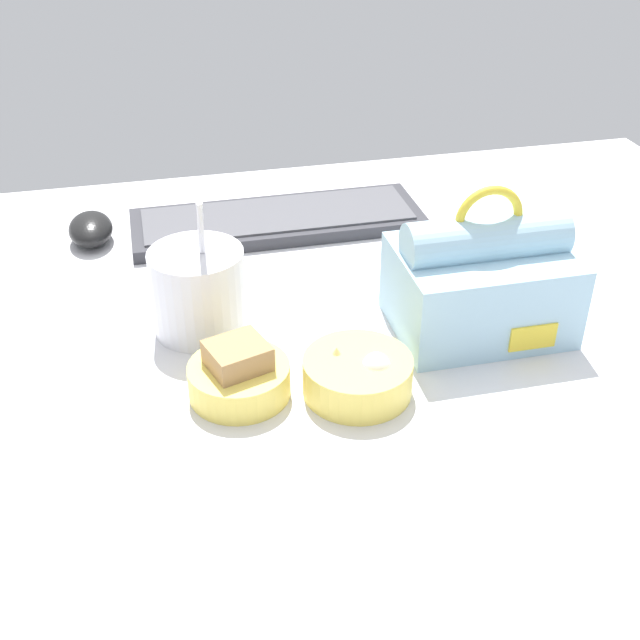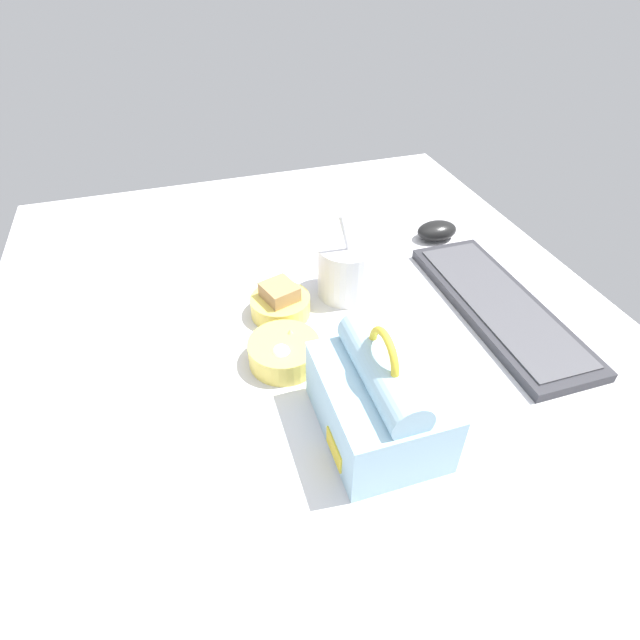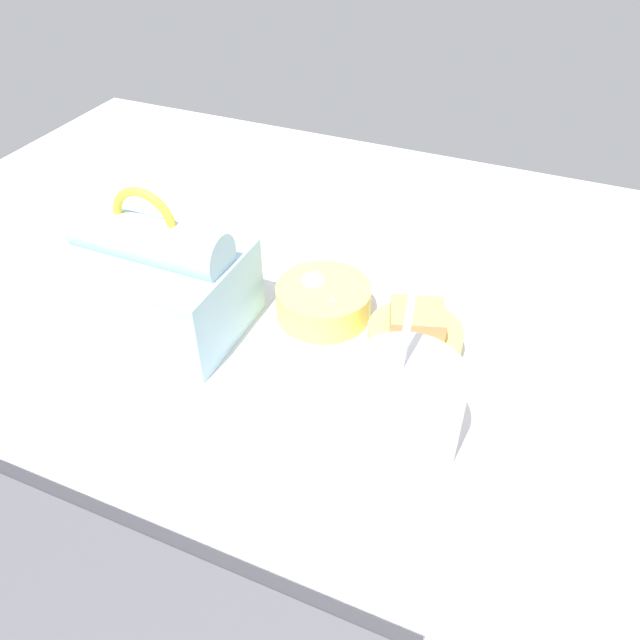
% 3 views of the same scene
% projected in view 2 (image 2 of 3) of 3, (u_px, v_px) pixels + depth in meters
% --- Properties ---
extents(desk_surface, '(1.40, 1.10, 0.02)m').
position_uv_depth(desk_surface, '(319.00, 350.00, 0.84)').
color(desk_surface, silver).
rests_on(desk_surface, ground).
extents(keyboard, '(0.42, 0.14, 0.02)m').
position_uv_depth(keyboard, '(499.00, 306.00, 0.90)').
color(keyboard, '#2D2D33').
rests_on(keyboard, desk_surface).
extents(lunch_bag, '(0.19, 0.15, 0.18)m').
position_uv_depth(lunch_bag, '(379.00, 399.00, 0.66)').
color(lunch_bag, '#9EC6DB').
rests_on(lunch_bag, desk_surface).
extents(soup_cup, '(0.11, 0.11, 0.17)m').
position_uv_depth(soup_cup, '(347.00, 269.00, 0.91)').
color(soup_cup, silver).
rests_on(soup_cup, desk_surface).
extents(bento_bowl_sandwich, '(0.11, 0.11, 0.06)m').
position_uv_depth(bento_bowl_sandwich, '(280.00, 303.00, 0.88)').
color(bento_bowl_sandwich, '#EFD65B').
rests_on(bento_bowl_sandwich, desk_surface).
extents(bento_bowl_snacks, '(0.11, 0.11, 0.05)m').
position_uv_depth(bento_bowl_snacks, '(284.00, 351.00, 0.79)').
color(bento_bowl_snacks, '#EFD65B').
rests_on(bento_bowl_snacks, desk_surface).
extents(computer_mouse, '(0.06, 0.09, 0.04)m').
position_uv_depth(computer_mouse, '(437.00, 231.00, 1.08)').
color(computer_mouse, black).
rests_on(computer_mouse, desk_surface).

